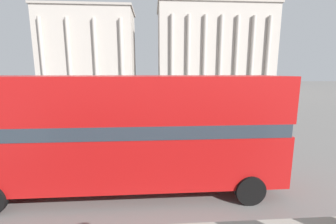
# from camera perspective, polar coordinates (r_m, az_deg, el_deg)

# --- Properties ---
(double_decker_bus) EXTENTS (11.32, 2.73, 4.39)m
(double_decker_bus) POSITION_cam_1_polar(r_m,az_deg,el_deg) (8.46, -10.31, -4.32)
(double_decker_bus) COLOR black
(double_decker_bus) RESTS_ON ground_plane
(plaza_building_left) EXTENTS (22.61, 12.70, 19.61)m
(plaza_building_left) POSITION_cam_1_polar(r_m,az_deg,el_deg) (61.92, -19.30, 14.59)
(plaza_building_left) COLOR #BCB2A8
(plaza_building_left) RESTS_ON ground_plane
(plaza_building_right) EXTENTS (29.08, 14.23, 20.72)m
(plaza_building_right) POSITION_cam_1_polar(r_m,az_deg,el_deg) (62.24, 11.38, 15.43)
(plaza_building_right) COLOR #BCB2A8
(plaza_building_right) RESTS_ON ground_plane
(traffic_light_near) EXTENTS (0.42, 0.24, 3.69)m
(traffic_light_near) POSITION_cam_1_polar(r_m,az_deg,el_deg) (13.65, 21.27, 0.61)
(traffic_light_near) COLOR black
(traffic_light_near) RESTS_ON ground_plane
(traffic_light_mid) EXTENTS (0.42, 0.24, 3.86)m
(traffic_light_mid) POSITION_cam_1_polar(r_m,az_deg,el_deg) (20.51, 0.47, 4.61)
(traffic_light_mid) COLOR black
(traffic_light_mid) RESTS_ON ground_plane
(car_navy) EXTENTS (4.20, 1.93, 1.35)m
(car_navy) POSITION_cam_1_polar(r_m,az_deg,el_deg) (24.41, -1.24, 1.21)
(car_navy) COLOR black
(car_navy) RESTS_ON ground_plane
(car_maroon) EXTENTS (4.20, 1.93, 1.35)m
(car_maroon) POSITION_cam_1_polar(r_m,az_deg,el_deg) (30.35, -14.30, 2.68)
(car_maroon) COLOR black
(car_maroon) RESTS_ON ground_plane
(pedestrian_black) EXTENTS (0.32, 0.32, 1.72)m
(pedestrian_black) POSITION_cam_1_polar(r_m,az_deg,el_deg) (22.40, 2.70, 1.15)
(pedestrian_black) COLOR #282B33
(pedestrian_black) RESTS_ON ground_plane
(pedestrian_grey) EXTENTS (0.32, 0.32, 1.76)m
(pedestrian_grey) POSITION_cam_1_polar(r_m,az_deg,el_deg) (32.25, 9.90, 3.84)
(pedestrian_grey) COLOR #282B33
(pedestrian_grey) RESTS_ON ground_plane
(pedestrian_blue) EXTENTS (0.32, 0.32, 1.60)m
(pedestrian_blue) POSITION_cam_1_polar(r_m,az_deg,el_deg) (25.44, 18.87, 1.52)
(pedestrian_blue) COLOR #282B33
(pedestrian_blue) RESTS_ON ground_plane
(pedestrian_red) EXTENTS (0.32, 0.32, 1.77)m
(pedestrian_red) POSITION_cam_1_polar(r_m,az_deg,el_deg) (27.85, -2.27, 3.00)
(pedestrian_red) COLOR #282B33
(pedestrian_red) RESTS_ON ground_plane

